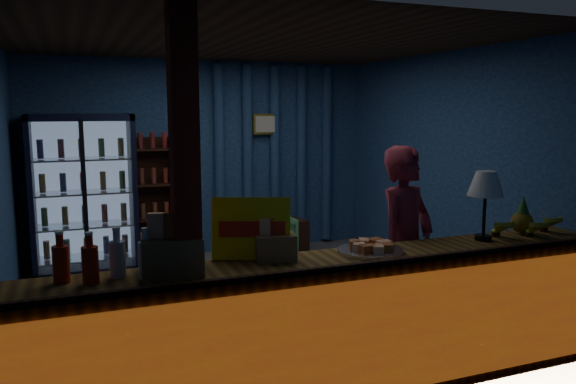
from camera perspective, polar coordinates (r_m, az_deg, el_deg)
name	(u,v)px	position (r m, az deg, el deg)	size (l,w,h in m)	color
ground	(255,303)	(5.84, -3.33, -11.18)	(4.60, 4.60, 0.00)	#515154
room_walls	(254,149)	(5.52, -3.47, 4.36)	(4.60, 4.60, 4.60)	navy
counter	(340,325)	(4.02, 5.33, -13.30)	(4.40, 0.57, 0.99)	brown
support_post	(186,219)	(3.46, -10.30, -2.74)	(0.16, 0.16, 2.60)	maroon
beverage_cooler	(84,194)	(7.23, -20.03, -0.23)	(1.20, 0.62, 1.90)	black
bottle_shelf	(154,200)	(7.45, -13.47, -0.78)	(0.50, 0.28, 1.60)	#341B10
curtain_folds	(275,156)	(7.88, -1.33, 3.65)	(1.74, 0.14, 2.50)	navy
framed_picture	(266,124)	(7.76, -2.28, 6.90)	(0.36, 0.04, 0.28)	gold
shopkeeper	(405,248)	(4.71, 11.80, -5.58)	(0.61, 0.40, 1.67)	maroon
green_chair	(265,239)	(7.24, -2.37, -4.77)	(0.65, 0.67, 0.61)	#55AB67
side_table	(284,239)	(7.44, -0.43, -4.80)	(0.61, 0.49, 0.60)	#341B10
yellow_sign	(251,229)	(3.80, -3.75, -3.74)	(0.53, 0.29, 0.42)	yellow
soda_bottles	(104,260)	(3.53, -18.18, -6.57)	(0.57, 0.18, 0.31)	red
snack_box_left	(172,252)	(3.56, -11.71, -5.96)	(0.40, 0.34, 0.39)	olive
snack_box_centre	(275,244)	(3.83, -1.37, -5.33)	(0.30, 0.26, 0.29)	olive
pastry_tray	(370,249)	(4.05, 8.36, -5.74)	(0.47, 0.47, 0.08)	silver
banana_bunches	(527,226)	(4.91, 23.11, -3.21)	(0.72, 0.29, 0.16)	yellow
table_lamp	(486,186)	(4.56, 19.45, 0.54)	(0.28, 0.28, 0.54)	black
pineapple	(522,219)	(4.94, 22.70, -2.54)	(0.18, 0.18, 0.31)	olive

